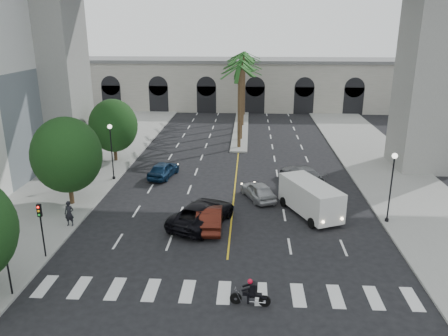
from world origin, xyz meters
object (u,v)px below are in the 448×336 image
(car_c, at_px, (202,213))
(car_e, at_px, (163,169))
(car_b, at_px, (210,216))
(lamp_post_left_far, at_px, (111,147))
(lamp_post_right, at_px, (392,182))
(pedestrian_a, at_px, (69,214))
(motorcycle_rider, at_px, (251,293))
(traffic_signal_far, at_px, (41,222))
(car_a, at_px, (258,191))
(traffic_signal_near, at_px, (6,254))
(cargo_van, at_px, (311,198))
(car_d, at_px, (302,175))

(car_c, bearing_deg, car_e, -41.07)
(car_b, height_order, car_c, car_c)
(car_e, bearing_deg, lamp_post_left_far, 27.29)
(lamp_post_right, relative_size, pedestrian_a, 2.89)
(motorcycle_rider, bearing_deg, car_e, 118.61)
(traffic_signal_far, relative_size, car_e, 0.81)
(car_c, bearing_deg, motorcycle_rider, 134.22)
(lamp_post_right, distance_m, car_a, 10.54)
(car_c, bearing_deg, pedestrian_a, 30.25)
(traffic_signal_far, xyz_separation_m, car_c, (9.20, 5.50, -1.65))
(lamp_post_right, height_order, traffic_signal_near, lamp_post_right)
(lamp_post_left_far, bearing_deg, car_e, 15.21)
(traffic_signal_far, relative_size, motorcycle_rider, 1.71)
(lamp_post_right, relative_size, car_c, 0.86)
(lamp_post_left_far, distance_m, traffic_signal_far, 14.52)
(traffic_signal_near, distance_m, traffic_signal_far, 4.00)
(traffic_signal_near, bearing_deg, cargo_van, 34.05)
(car_b, distance_m, cargo_van, 7.89)
(car_c, height_order, car_e, car_c)
(traffic_signal_far, relative_size, car_c, 0.59)
(car_c, bearing_deg, car_a, -105.01)
(lamp_post_right, bearing_deg, car_a, 155.94)
(lamp_post_right, xyz_separation_m, car_c, (-13.50, -1.00, -2.36))
(traffic_signal_near, distance_m, car_b, 13.47)
(car_d, xyz_separation_m, cargo_van, (-0.15, -7.24, 0.63))
(car_a, bearing_deg, car_d, -156.52)
(car_b, bearing_deg, cargo_van, -162.88)
(car_d, bearing_deg, lamp_post_left_far, -23.07)
(traffic_signal_far, distance_m, car_c, 10.85)
(traffic_signal_near, bearing_deg, car_a, 47.72)
(motorcycle_rider, bearing_deg, car_c, 116.14)
(car_b, height_order, pedestrian_a, pedestrian_a)
(lamp_post_left_far, height_order, car_b, lamp_post_left_far)
(car_c, bearing_deg, car_b, 168.47)
(car_a, xyz_separation_m, pedestrian_a, (-13.54, -6.26, 0.33))
(traffic_signal_near, distance_m, car_c, 13.33)
(traffic_signal_near, relative_size, pedestrian_a, 1.97)
(cargo_van, bearing_deg, car_b, 174.93)
(traffic_signal_near, relative_size, motorcycle_rider, 1.71)
(traffic_signal_far, distance_m, car_a, 17.18)
(pedestrian_a, bearing_deg, car_c, 8.26)
(car_a, bearing_deg, cargo_van, 119.38)
(traffic_signal_near, relative_size, car_c, 0.59)
(pedestrian_a, bearing_deg, traffic_signal_far, -85.73)
(traffic_signal_far, xyz_separation_m, cargo_van, (17.24, 7.65, -1.09))
(traffic_signal_near, height_order, pedestrian_a, traffic_signal_near)
(car_a, xyz_separation_m, car_e, (-8.96, 5.04, 0.02))
(lamp_post_left_far, distance_m, car_a, 14.20)
(car_a, distance_m, pedestrian_a, 14.92)
(car_b, bearing_deg, motorcycle_rider, 106.19)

